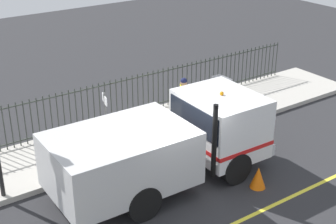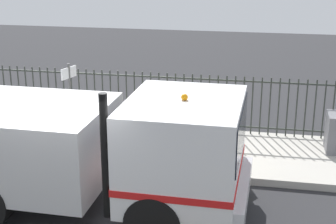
{
  "view_description": "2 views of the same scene",
  "coord_description": "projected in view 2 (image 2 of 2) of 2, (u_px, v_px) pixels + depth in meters",
  "views": [
    {
      "loc": [
        -9.48,
        6.87,
        7.71
      ],
      "look_at": [
        1.49,
        -0.75,
        1.64
      ],
      "focal_mm": 52.96,
      "sensor_mm": 36.0,
      "label": 1
    },
    {
      "loc": [
        -7.76,
        -3.23,
        4.74
      ],
      "look_at": [
        2.15,
        -1.29,
        1.46
      ],
      "focal_mm": 53.96,
      "sensor_mm": 36.0,
      "label": 2
    }
  ],
  "objects": [
    {
      "name": "worker_standing",
      "position": [
        223.0,
        114.0,
        11.19
      ],
      "size": [
        0.56,
        0.46,
        1.77
      ],
      "rotation": [
        0.0,
        0.0,
        2.57
      ],
      "color": "yellow",
      "rests_on": "sidewalk_slab"
    },
    {
      "name": "utility_cabinet",
      "position": [
        335.0,
        132.0,
        11.86
      ],
      "size": [
        0.74,
        0.42,
        0.9
      ],
      "primitive_type": "cube",
      "color": "slate",
      "rests_on": "sidewalk_slab"
    },
    {
      "name": "street_sign",
      "position": [
        71.0,
        100.0,
        11.1
      ],
      "size": [
        0.49,
        0.16,
        2.22
      ],
      "color": "#4C4C4C",
      "rests_on": "sidewalk_slab"
    },
    {
      "name": "work_truck",
      "position": [
        93.0,
        144.0,
        9.31
      ],
      "size": [
        2.58,
        6.43,
        2.62
      ],
      "rotation": [
        0.0,
        0.0,
        3.12
      ],
      "color": "white",
      "rests_on": "ground"
    },
    {
      "name": "sidewalk_slab",
      "position": [
        127.0,
        146.0,
        12.47
      ],
      "size": [
        2.86,
        20.5,
        0.17
      ],
      "primitive_type": "cube",
      "color": "#B7B2A8",
      "rests_on": "ground"
    },
    {
      "name": "ground_plane",
      "position": [
        77.0,
        219.0,
        9.3
      ],
      "size": [
        45.1,
        45.1,
        0.0
      ],
      "primitive_type": "plane",
      "color": "#2B2B2D",
      "rests_on": "ground"
    },
    {
      "name": "iron_fence",
      "position": [
        139.0,
        99.0,
        13.39
      ],
      "size": [
        0.04,
        17.46,
        1.52
      ],
      "color": "#2D332D",
      "rests_on": "sidewalk_slab"
    }
  ]
}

